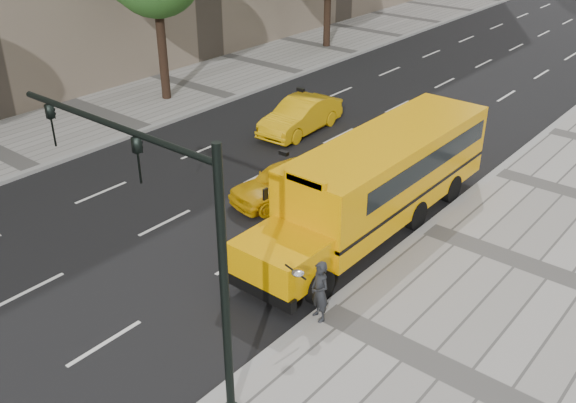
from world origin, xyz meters
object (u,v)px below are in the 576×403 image
Objects in this scene: taxi_near at (284,182)px; pedestrian at (320,291)px; school_bus at (384,174)px; taxi_far at (300,116)px; traffic_signal at (172,232)px.

taxi_near is 7.07m from pedestrian.
school_bus is 2.85× the size of taxi_near.
pedestrian is (8.79, -10.29, 0.25)m from taxi_far.
school_bus is at bearing -36.49° from taxi_far.
traffic_signal is at bearing -64.03° from taxi_far.
taxi_far is at bearing 137.13° from taxi_near.
taxi_near is at bearing 116.26° from traffic_signal.
traffic_signal is (0.69, -9.35, 2.33)m from school_bus.
school_bus reaches higher than pedestrian.
taxi_far is 16.42m from traffic_signal.
school_bus is 6.80× the size of pedestrian.
traffic_signal reaches higher than pedestrian.
pedestrian is 4.95m from traffic_signal.
taxi_far reaches higher than taxi_near.
taxi_near is 10.13m from traffic_signal.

